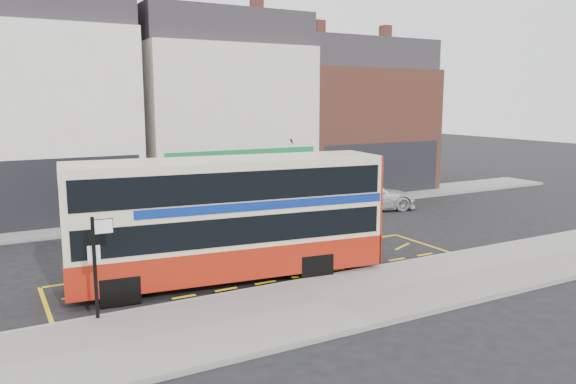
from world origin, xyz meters
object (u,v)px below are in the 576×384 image
double_decker_bus (230,217)px  car_grey (153,218)px  street_tree_right (287,147)px  car_white (365,195)px  bus_stop_post (97,257)px

double_decker_bus → car_grey: size_ratio=2.52×
street_tree_right → car_white: bearing=-51.4°
street_tree_right → bus_stop_post: bearing=-135.2°
double_decker_bus → street_tree_right: street_tree_right is taller
car_grey → car_white: 11.10m
car_white → street_tree_right: street_tree_right is taller
double_decker_bus → street_tree_right: 13.39m
car_grey → car_white: bearing=-110.7°
bus_stop_post → street_tree_right: size_ratio=0.57×
bus_stop_post → car_white: (15.06, 8.78, -1.00)m
double_decker_bus → bus_stop_post: size_ratio=3.76×
bus_stop_post → street_tree_right: 17.41m
car_grey → bus_stop_post: bearing=137.3°
car_grey → street_tree_right: size_ratio=0.85×
car_grey → car_white: size_ratio=0.75×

